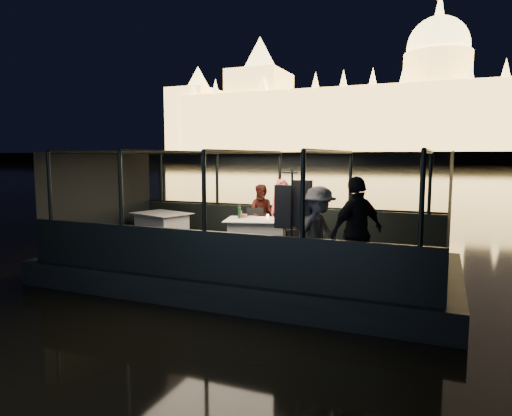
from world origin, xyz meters
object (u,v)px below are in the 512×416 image
at_px(passenger_stripe, 318,233).
at_px(wine_bottle, 239,212).
at_px(person_man_maroon, 262,214).
at_px(passenger_dark, 357,237).
at_px(person_woman_coral, 282,216).
at_px(chair_port_left, 252,227).
at_px(chair_port_right, 286,229).
at_px(coat_stand, 292,230).
at_px(dining_table_aft, 162,227).
at_px(dining_table_central, 257,236).

xyz_separation_m(passenger_stripe, wine_bottle, (-2.36, 1.82, 0.06)).
relative_size(person_man_maroon, passenger_dark, 0.79).
xyz_separation_m(person_woman_coral, wine_bottle, (-0.75, -0.89, 0.17)).
relative_size(passenger_stripe, passenger_dark, 0.90).
distance_m(chair_port_left, chair_port_right, 0.86).
bearing_deg(coat_stand, chair_port_left, 125.73).
bearing_deg(coat_stand, passenger_stripe, 10.08).
xyz_separation_m(person_woman_coral, passenger_stripe, (1.61, -2.72, 0.10)).
bearing_deg(chair_port_left, dining_table_aft, 166.57).
bearing_deg(wine_bottle, person_man_maroon, 80.93).
bearing_deg(person_man_maroon, passenger_dark, -56.70).
xyz_separation_m(person_woman_coral, person_man_maroon, (-0.59, 0.16, 0.00)).
height_order(coat_stand, person_woman_coral, coat_stand).
relative_size(coat_stand, wine_bottle, 6.07).
distance_m(person_man_maroon, passenger_dark, 4.19).
bearing_deg(passenger_stripe, chair_port_right, 51.20).
relative_size(chair_port_left, person_man_maroon, 0.61).
bearing_deg(chair_port_right, person_woman_coral, 171.01).
height_order(dining_table_central, passenger_dark, passenger_dark).
height_order(coat_stand, passenger_dark, coat_stand).
bearing_deg(dining_table_central, wine_bottle, -179.90).
bearing_deg(chair_port_left, person_man_maroon, 47.02).
bearing_deg(wine_bottle, passenger_dark, -32.66).
relative_size(dining_table_central, chair_port_right, 1.64).
bearing_deg(wine_bottle, chair_port_right, 42.83).
bearing_deg(person_woman_coral, coat_stand, -91.24).
height_order(chair_port_right, wine_bottle, wine_bottle).
bearing_deg(person_man_maroon, wine_bottle, -109.67).
distance_m(dining_table_aft, passenger_stripe, 5.18).
height_order(person_woman_coral, person_man_maroon, person_woman_coral).
distance_m(person_woman_coral, person_man_maroon, 0.61).
height_order(person_woman_coral, passenger_dark, passenger_dark).
xyz_separation_m(dining_table_aft, coat_stand, (4.25, -2.19, 0.51)).
relative_size(dining_table_aft, coat_stand, 0.71).
xyz_separation_m(dining_table_aft, chair_port_right, (3.23, 0.53, 0.06)).
bearing_deg(chair_port_left, dining_table_central, -81.46).
bearing_deg(passenger_dark, dining_table_central, -91.22).
xyz_separation_m(coat_stand, person_man_maroon, (-1.73, 2.96, -0.15)).
distance_m(chair_port_left, coat_stand, 3.22).
distance_m(chair_port_right, passenger_stripe, 3.05).
distance_m(coat_stand, wine_bottle, 2.69).
bearing_deg(person_man_maroon, chair_port_right, -28.51).
bearing_deg(person_man_maroon, dining_table_central, -85.27).
height_order(chair_port_left, passenger_dark, passenger_dark).
distance_m(chair_port_right, person_woman_coral, 0.33).
distance_m(chair_port_left, person_man_maroon, 0.49).
distance_m(dining_table_central, person_woman_coral, 1.01).
bearing_deg(wine_bottle, person_woman_coral, 49.76).
height_order(passenger_stripe, wine_bottle, passenger_stripe).
bearing_deg(coat_stand, person_woman_coral, 112.26).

